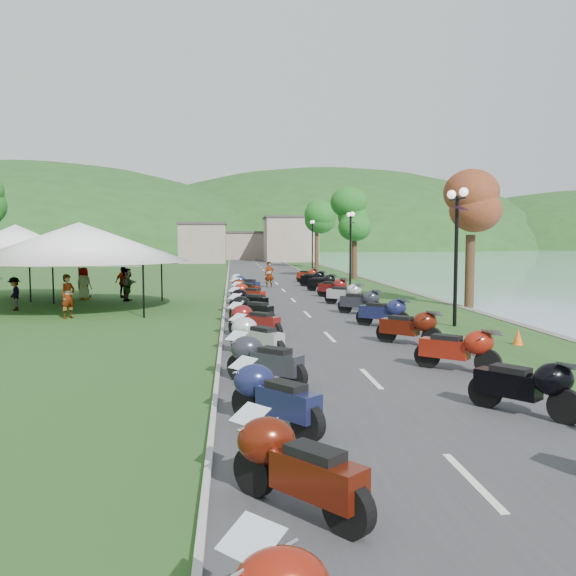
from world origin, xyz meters
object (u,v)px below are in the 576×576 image
object	(u,v)px
vendor_tent_main	(80,266)
pedestrian_b	(85,297)
pedestrian_c	(15,310)
pedestrian_a	(69,318)

from	to	relation	value
vendor_tent_main	pedestrian_b	bearing A→B (deg)	101.72
vendor_tent_main	pedestrian_c	world-z (taller)	vendor_tent_main
pedestrian_c	vendor_tent_main	bearing A→B (deg)	64.03
pedestrian_a	pedestrian_b	xyz separation A→B (m)	(-1.51, 9.23, 0.00)
pedestrian_a	pedestrian_c	world-z (taller)	pedestrian_a
pedestrian_b	pedestrian_c	bearing A→B (deg)	70.37
pedestrian_c	pedestrian_a	bearing A→B (deg)	15.26
pedestrian_a	pedestrian_c	size ratio (longest dim) A/B	1.19
vendor_tent_main	pedestrian_c	distance (m)	3.51
vendor_tent_main	pedestrian_a	size ratio (longest dim) A/B	3.65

